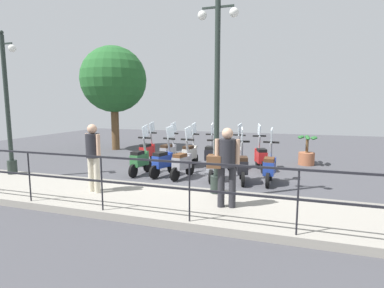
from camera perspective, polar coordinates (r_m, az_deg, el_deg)
ground_plane at (r=9.57m, az=2.49°, el=-5.62°), size 28.00×28.00×0.00m
promenade_walkway at (r=6.68m, az=-4.94°, el=-10.91°), size 2.20×20.00×0.15m
fence_railing at (r=5.54m, az=-9.28°, el=-5.90°), size 0.04×16.03×1.07m
lamp_post_near at (r=6.76m, az=4.76°, el=7.13°), size 0.26×0.90×4.48m
lamp_post_far at (r=10.15m, az=-31.66°, el=5.12°), size 0.26×0.90×4.08m
pedestrian_with_bag at (r=5.92m, az=6.50°, el=-3.32°), size 0.38×0.64×1.59m
pedestrian_distant at (r=7.28m, az=-18.31°, el=-1.59°), size 0.40×0.47×1.59m
tree_large at (r=14.85m, az=-14.71°, el=11.73°), size 3.08×3.08×4.87m
potted_palm at (r=11.59m, az=21.01°, el=-1.55°), size 1.06×0.66×1.05m
scooter_near_0 at (r=8.51m, az=14.54°, el=-4.23°), size 1.23×0.44×1.54m
scooter_near_1 at (r=8.50m, az=9.52°, el=-4.09°), size 1.22×0.50×1.54m
scooter_near_2 at (r=8.68m, az=4.01°, el=-3.76°), size 1.23×0.44×1.54m
scooter_near_3 at (r=8.87m, az=-1.81°, el=-3.49°), size 1.22×0.50×1.54m
scooter_near_4 at (r=9.16m, az=-5.47°, el=-3.17°), size 1.20×0.55×1.54m
scooter_near_5 at (r=9.46m, az=-9.84°, el=-2.90°), size 1.23×0.44×1.54m
scooter_far_0 at (r=10.09m, az=12.94°, el=-2.32°), size 1.20×0.55×1.54m
scooter_far_1 at (r=10.27m, az=8.32°, el=-2.04°), size 1.21×0.51×1.54m
scooter_far_2 at (r=10.39m, az=3.52°, el=-1.86°), size 1.23×0.44×1.54m
scooter_far_3 at (r=10.49m, az=-0.37°, el=-1.75°), size 1.23×0.44×1.54m
scooter_far_4 at (r=10.81m, az=-4.44°, el=-1.49°), size 1.22×0.49×1.54m
scooter_far_5 at (r=11.08m, az=-8.43°, el=-1.33°), size 1.23×0.44×1.54m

